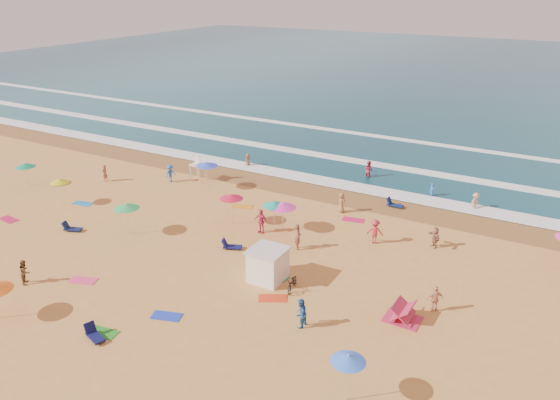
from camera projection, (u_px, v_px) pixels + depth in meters
The scene contains 13 objects.
ground at pixel (241, 249), 38.25m from camera, with size 220.00×220.00×0.00m, color gold.
ocean at pixel (477, 74), 105.97m from camera, with size 220.00×140.00×0.18m, color #0C4756.
wet_sand at pixel (318, 192), 48.32m from camera, with size 220.00×220.00×0.00m, color olive.
surf_foam at pixel (356, 163), 55.40m from camera, with size 200.00×18.70×0.05m.
cabana at pixel (268, 265), 34.01m from camera, with size 2.00×2.00×2.00m, color white.
cabana_roof at pixel (268, 250), 33.60m from camera, with size 2.20×2.20×0.12m, color silver.
bicycle at pixel (292, 283), 33.11m from camera, with size 0.61×1.75×0.92m, color black.
lifeguard_stand at pixel (198, 170), 50.70m from camera, with size 1.20×1.20×2.10m, color white, non-canonical shape.
beach_umbrellas at pixel (250, 229), 36.14m from camera, with size 60.78×27.54×0.74m.
loungers at pixel (342, 295), 32.39m from camera, with size 38.18×26.38×0.34m.
towels at pixel (219, 256), 37.28m from camera, with size 44.37×22.57×0.03m.
popup_tents at pixel (557, 325), 28.87m from camera, with size 17.14×6.94×1.20m.
beachgoers at pixel (315, 213), 42.10m from camera, with size 33.01×29.65×2.13m.
Camera 1 is at (19.05, -28.37, 17.73)m, focal length 35.00 mm.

